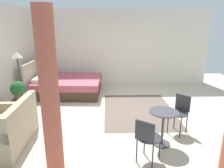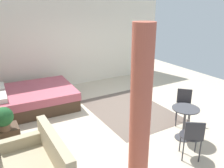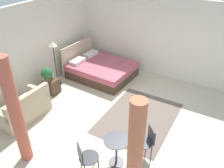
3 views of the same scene
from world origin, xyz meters
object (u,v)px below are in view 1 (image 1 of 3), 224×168
object	(u,v)px
bed	(66,85)
vase	(23,93)
balcony_table	(163,122)
floor_lamp	(18,64)
cafe_chair_near_couch	(147,136)
couch	(9,130)
nightstand	(23,106)
cafe_chair_near_window	(180,110)
potted_plant	(18,89)

from	to	relation	value
bed	vase	world-z (taller)	bed
balcony_table	floor_lamp	bearing A→B (deg)	60.28
bed	floor_lamp	distance (m)	1.87
bed	vase	xyz separation A→B (m)	(-1.64, 0.79, 0.29)
floor_lamp	cafe_chair_near_couch	xyz separation A→B (m)	(-2.56, -3.06, -0.75)
balcony_table	couch	bearing A→B (deg)	88.53
bed	couch	world-z (taller)	bed
nightstand	floor_lamp	size ratio (longest dim) A/B	0.31
balcony_table	cafe_chair_near_window	bearing A→B (deg)	-45.14
couch	vase	distance (m)	1.57
nightstand	balcony_table	bearing A→B (deg)	-114.34
potted_plant	cafe_chair_near_couch	distance (m)	3.49
vase	bed	bearing A→B (deg)	-25.84
vase	potted_plant	bearing A→B (deg)	175.28
potted_plant	vase	xyz separation A→B (m)	(0.22, -0.02, -0.17)
balcony_table	cafe_chair_near_couch	size ratio (longest dim) A/B	0.87
bed	balcony_table	bearing A→B (deg)	-142.45
bed	cafe_chair_near_window	bearing A→B (deg)	-132.46
bed	balcony_table	distance (m)	4.09
bed	vase	size ratio (longest dim) A/B	13.48
vase	floor_lamp	xyz separation A→B (m)	(0.38, 0.19, 0.68)
bed	potted_plant	xyz separation A→B (m)	(-1.86, 0.81, 0.46)
bed	cafe_chair_near_couch	xyz separation A→B (m)	(-3.81, -2.07, 0.22)
floor_lamp	balcony_table	xyz separation A→B (m)	(-1.99, -3.48, -0.77)
vase	floor_lamp	bearing A→B (deg)	26.56
couch	potted_plant	size ratio (longest dim) A/B	3.19
bed	balcony_table	size ratio (longest dim) A/B	3.27
couch	floor_lamp	xyz separation A→B (m)	(1.91, 0.45, 0.95)
vase	cafe_chair_near_window	bearing A→B (deg)	-106.18
nightstand	potted_plant	bearing A→B (deg)	162.88
vase	floor_lamp	size ratio (longest dim) A/B	0.11
cafe_chair_near_couch	floor_lamp	bearing A→B (deg)	50.08
couch	potted_plant	bearing A→B (deg)	12.14
cafe_chair_near_window	nightstand	bearing A→B (deg)	75.46
bed	cafe_chair_near_window	xyz separation A→B (m)	(-2.74, -2.99, 0.23)
nightstand	cafe_chair_near_couch	bearing A→B (deg)	-125.74
couch	nightstand	world-z (taller)	couch
nightstand	cafe_chair_near_window	world-z (taller)	cafe_chair_near_window
potted_plant	balcony_table	distance (m)	3.59
bed	cafe_chair_near_couch	bearing A→B (deg)	-151.51
bed	nightstand	size ratio (longest dim) A/B	4.74
cafe_chair_near_couch	nightstand	bearing A→B (deg)	54.26
bed	nightstand	bearing A→B (deg)	156.05
potted_plant	floor_lamp	world-z (taller)	floor_lamp
cafe_chair_near_window	vase	bearing A→B (deg)	73.82
couch	cafe_chair_near_couch	size ratio (longest dim) A/B	1.79
cafe_chair_near_window	cafe_chair_near_couch	distance (m)	1.42
potted_plant	vase	distance (m)	0.28
potted_plant	cafe_chair_near_couch	world-z (taller)	potted_plant
balcony_table	vase	bearing A→B (deg)	64.03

